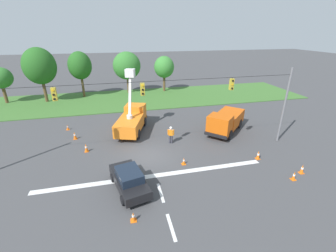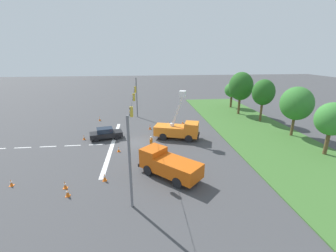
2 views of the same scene
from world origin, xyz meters
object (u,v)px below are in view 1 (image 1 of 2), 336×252
at_px(traffic_cone_mid_right, 294,176).
at_px(tree_far_west, 0,78).
at_px(tree_centre, 80,66).
at_px(traffic_cone_lane_edge_a, 133,217).
at_px(tree_far_east, 164,67).
at_px(utility_truck_bucket_lift, 132,119).
at_px(traffic_cone_far_right, 86,148).
at_px(road_worker, 171,134).
at_px(tree_east, 127,66).
at_px(traffic_cone_near_bucket, 302,169).
at_px(traffic_cone_centre_line, 258,155).
at_px(traffic_cone_lane_edge_b, 184,161).
at_px(traffic_cone_far_left, 75,135).
at_px(tree_west, 39,66).
at_px(utility_truck_support_near, 225,121).
at_px(traffic_cone_foreground_left, 68,127).
at_px(sedan_black, 129,179).

bearing_deg(traffic_cone_mid_right, tree_far_west, 137.55).
height_order(tree_centre, traffic_cone_lane_edge_a, tree_centre).
distance_m(tree_far_east, utility_truck_bucket_lift, 17.77).
bearing_deg(traffic_cone_lane_edge_a, traffic_cone_far_right, 110.65).
xyz_separation_m(tree_centre, traffic_cone_mid_right, (17.46, -27.00, -4.72)).
bearing_deg(road_worker, tree_east, 97.58).
xyz_separation_m(traffic_cone_near_bucket, traffic_cone_centre_line, (-2.07, 2.64, 0.01)).
xyz_separation_m(traffic_cone_near_bucket, traffic_cone_lane_edge_b, (-8.55, 3.30, -0.07)).
relative_size(tree_far_east, road_worker, 3.48).
height_order(tree_far_east, road_worker, tree_far_east).
bearing_deg(traffic_cone_centre_line, traffic_cone_far_left, 154.25).
relative_size(tree_east, traffic_cone_near_bucket, 9.16).
distance_m(tree_far_east, traffic_cone_mid_right, 28.20).
xyz_separation_m(tree_far_east, traffic_cone_lane_edge_a, (-8.17, -28.88, -3.96)).
height_order(tree_east, traffic_cone_lane_edge_a, tree_east).
bearing_deg(tree_east, tree_far_east, -1.57).
bearing_deg(utility_truck_bucket_lift, traffic_cone_near_bucket, -42.47).
bearing_deg(tree_west, tree_east, 11.14).
bearing_deg(traffic_cone_lane_edge_b, traffic_cone_centre_line, -5.77).
relative_size(utility_truck_support_near, traffic_cone_lane_edge_a, 9.19).
height_order(tree_centre, traffic_cone_mid_right, tree_centre).
bearing_deg(tree_east, utility_truck_bucket_lift, -92.55).
xyz_separation_m(utility_truck_bucket_lift, traffic_cone_far_left, (-5.89, -0.74, -0.98)).
bearing_deg(tree_east, traffic_cone_mid_right, -69.98).
bearing_deg(traffic_cone_centre_line, tree_far_east, 96.80).
relative_size(traffic_cone_foreground_left, traffic_cone_near_bucket, 0.80).
relative_size(sedan_black, traffic_cone_near_bucket, 6.01).
bearing_deg(tree_east, traffic_cone_far_right, -104.73).
bearing_deg(utility_truck_support_near, traffic_cone_lane_edge_b, -140.03).
xyz_separation_m(utility_truck_support_near, traffic_cone_lane_edge_b, (-6.27, -5.26, -0.93)).
bearing_deg(traffic_cone_lane_edge_a, traffic_cone_mid_right, 5.82).
bearing_deg(traffic_cone_near_bucket, tree_far_west, 139.36).
relative_size(tree_centre, tree_far_east, 1.18).
distance_m(utility_truck_support_near, traffic_cone_lane_edge_b, 8.23).
bearing_deg(road_worker, traffic_cone_lane_edge_a, -116.43).
bearing_deg(sedan_black, tree_west, 114.64).
height_order(tree_far_west, traffic_cone_far_left, tree_far_west).
height_order(traffic_cone_near_bucket, traffic_cone_lane_edge_a, traffic_cone_near_bucket).
bearing_deg(tree_far_east, traffic_cone_lane_edge_a, -105.79).
distance_m(tree_east, road_worker, 20.58).
bearing_deg(tree_east, traffic_cone_far_left, -111.32).
xyz_separation_m(tree_east, traffic_cone_foreground_left, (-7.74, -14.31, -4.41)).
height_order(tree_far_west, traffic_cone_centre_line, tree_far_west).
height_order(tree_far_east, utility_truck_bucket_lift, utility_truck_bucket_lift).
height_order(tree_far_east, traffic_cone_far_right, tree_far_east).
relative_size(utility_truck_bucket_lift, traffic_cone_far_right, 8.11).
distance_m(tree_east, sedan_black, 26.45).
distance_m(sedan_black, traffic_cone_far_left, 10.34).
height_order(tree_far_west, traffic_cone_near_bucket, tree_far_west).
height_order(tree_far_west, traffic_cone_lane_edge_a, tree_far_west).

